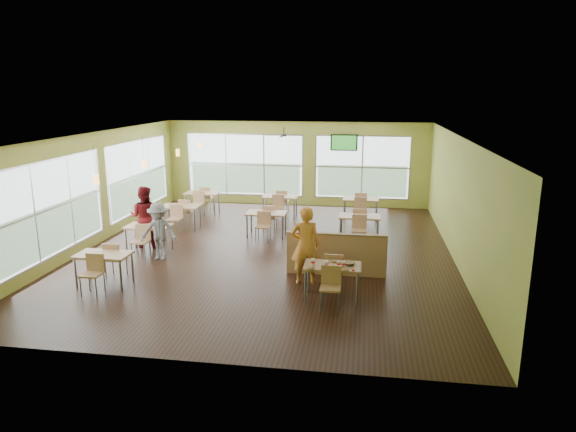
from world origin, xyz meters
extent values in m
plane|color=black|center=(0.00, 0.00, 0.00)|extent=(12.00, 12.00, 0.00)
plane|color=white|center=(0.00, 0.00, 3.20)|extent=(12.00, 12.00, 0.00)
cube|color=#B5B549|center=(0.00, 6.00, 1.60)|extent=(10.00, 0.04, 3.20)
cube|color=#B5B549|center=(0.00, -6.00, 1.60)|extent=(10.00, 0.04, 3.20)
cube|color=#B5B549|center=(-5.00, 0.00, 1.60)|extent=(0.04, 12.00, 3.20)
cube|color=#B5B549|center=(5.00, 0.00, 1.60)|extent=(0.04, 12.00, 3.20)
cube|color=white|center=(-4.98, -2.00, 1.53)|extent=(0.02, 4.50, 2.35)
cube|color=white|center=(-4.98, 3.00, 1.53)|extent=(0.02, 4.50, 2.35)
cube|color=white|center=(-2.00, 5.98, 1.53)|extent=(4.50, 0.02, 2.35)
cube|color=white|center=(2.50, 5.98, 1.53)|extent=(3.50, 0.02, 2.35)
cube|color=#B7BABC|center=(-4.97, 0.50, 0.35)|extent=(0.04, 9.40, 0.05)
cube|color=#B7BABC|center=(0.25, 5.97, 0.35)|extent=(8.00, 0.04, 0.05)
cube|color=tan|center=(2.00, -3.00, 0.73)|extent=(1.20, 0.70, 0.04)
cube|color=brown|center=(2.00, -3.00, 0.70)|extent=(1.22, 0.71, 0.01)
cylinder|color=slate|center=(1.46, -3.29, 0.35)|extent=(0.05, 0.05, 0.71)
cylinder|color=slate|center=(2.54, -3.29, 0.35)|extent=(0.05, 0.05, 0.71)
cylinder|color=slate|center=(1.46, -2.71, 0.35)|extent=(0.05, 0.05, 0.71)
cylinder|color=slate|center=(2.54, -2.71, 0.35)|extent=(0.05, 0.05, 0.71)
cube|color=tan|center=(2.00, -2.45, 0.45)|extent=(0.42, 0.42, 0.04)
cube|color=tan|center=(2.00, -2.26, 0.67)|extent=(0.42, 0.04, 0.40)
cube|color=tan|center=(2.00, -3.55, 0.45)|extent=(0.42, 0.42, 0.04)
cube|color=tan|center=(2.00, -3.74, 0.67)|extent=(0.42, 0.04, 0.40)
cube|color=tan|center=(2.00, -1.55, 0.50)|extent=(2.40, 0.12, 1.00)
cube|color=brown|center=(2.00, -1.55, 1.02)|extent=(2.40, 0.14, 0.04)
cube|color=tan|center=(-3.20, -3.00, 0.73)|extent=(1.20, 0.70, 0.04)
cube|color=brown|center=(-3.20, -3.00, 0.70)|extent=(1.22, 0.71, 0.01)
cylinder|color=slate|center=(-3.74, -3.29, 0.35)|extent=(0.05, 0.05, 0.71)
cylinder|color=slate|center=(-2.66, -3.29, 0.35)|extent=(0.05, 0.05, 0.71)
cylinder|color=slate|center=(-3.74, -2.71, 0.35)|extent=(0.05, 0.05, 0.71)
cylinder|color=slate|center=(-2.66, -2.71, 0.35)|extent=(0.05, 0.05, 0.71)
cube|color=tan|center=(-3.20, -2.45, 0.45)|extent=(0.42, 0.42, 0.04)
cube|color=tan|center=(-3.20, -2.26, 0.67)|extent=(0.42, 0.04, 0.40)
cube|color=tan|center=(-3.20, -3.55, 0.45)|extent=(0.42, 0.42, 0.04)
cube|color=tan|center=(-3.20, -3.74, 0.67)|extent=(0.42, 0.04, 0.40)
cube|color=tan|center=(-3.20, -0.50, 0.73)|extent=(1.20, 0.70, 0.04)
cube|color=brown|center=(-3.20, -0.50, 0.70)|extent=(1.22, 0.71, 0.01)
cylinder|color=slate|center=(-3.74, -0.79, 0.35)|extent=(0.05, 0.05, 0.71)
cylinder|color=slate|center=(-2.66, -0.79, 0.35)|extent=(0.05, 0.05, 0.71)
cylinder|color=slate|center=(-3.74, -0.21, 0.35)|extent=(0.05, 0.05, 0.71)
cylinder|color=slate|center=(-2.66, -0.21, 0.35)|extent=(0.05, 0.05, 0.71)
cube|color=tan|center=(-3.20, 0.05, 0.45)|extent=(0.42, 0.42, 0.04)
cube|color=tan|center=(-3.20, 0.24, 0.67)|extent=(0.42, 0.04, 0.40)
cube|color=tan|center=(-3.20, -1.05, 0.45)|extent=(0.42, 0.42, 0.04)
cube|color=tan|center=(-3.20, -1.24, 0.67)|extent=(0.42, 0.04, 0.40)
cube|color=tan|center=(-3.20, 2.00, 0.73)|extent=(1.20, 0.70, 0.04)
cube|color=brown|center=(-3.20, 2.00, 0.70)|extent=(1.22, 0.71, 0.01)
cylinder|color=slate|center=(-3.74, 1.71, 0.35)|extent=(0.05, 0.05, 0.71)
cylinder|color=slate|center=(-2.66, 1.71, 0.35)|extent=(0.05, 0.05, 0.71)
cylinder|color=slate|center=(-3.74, 2.29, 0.35)|extent=(0.05, 0.05, 0.71)
cylinder|color=slate|center=(-2.66, 2.29, 0.35)|extent=(0.05, 0.05, 0.71)
cube|color=tan|center=(-3.20, 2.55, 0.45)|extent=(0.42, 0.42, 0.04)
cube|color=tan|center=(-3.20, 2.74, 0.67)|extent=(0.42, 0.04, 0.40)
cube|color=tan|center=(-3.20, 1.45, 0.45)|extent=(0.42, 0.42, 0.04)
cube|color=tan|center=(-3.20, 1.26, 0.67)|extent=(0.42, 0.04, 0.40)
cube|color=tan|center=(-3.20, 4.20, 0.73)|extent=(1.20, 0.70, 0.04)
cube|color=brown|center=(-3.20, 4.20, 0.70)|extent=(1.22, 0.71, 0.01)
cylinder|color=slate|center=(-3.74, 3.91, 0.35)|extent=(0.05, 0.05, 0.71)
cylinder|color=slate|center=(-2.66, 3.91, 0.35)|extent=(0.05, 0.05, 0.71)
cylinder|color=slate|center=(-3.74, 4.49, 0.35)|extent=(0.05, 0.05, 0.71)
cylinder|color=slate|center=(-2.66, 4.49, 0.35)|extent=(0.05, 0.05, 0.71)
cube|color=tan|center=(-3.20, 4.75, 0.45)|extent=(0.42, 0.42, 0.04)
cube|color=tan|center=(-3.20, 4.94, 0.67)|extent=(0.42, 0.04, 0.40)
cube|color=tan|center=(-3.20, 3.65, 0.45)|extent=(0.42, 0.42, 0.04)
cube|color=tan|center=(-3.20, 3.46, 0.67)|extent=(0.42, 0.04, 0.40)
cube|color=tan|center=(-0.30, 1.50, 0.73)|extent=(1.20, 0.70, 0.04)
cube|color=brown|center=(-0.30, 1.50, 0.70)|extent=(1.22, 0.71, 0.01)
cylinder|color=slate|center=(-0.84, 1.21, 0.35)|extent=(0.05, 0.05, 0.71)
cylinder|color=slate|center=(0.24, 1.21, 0.35)|extent=(0.05, 0.05, 0.71)
cylinder|color=slate|center=(-0.84, 1.79, 0.35)|extent=(0.05, 0.05, 0.71)
cylinder|color=slate|center=(0.24, 1.79, 0.35)|extent=(0.05, 0.05, 0.71)
cube|color=tan|center=(-0.30, 2.05, 0.45)|extent=(0.42, 0.42, 0.04)
cube|color=tan|center=(-0.30, 2.24, 0.67)|extent=(0.42, 0.04, 0.40)
cube|color=tan|center=(-0.30, 0.95, 0.45)|extent=(0.42, 0.42, 0.04)
cube|color=tan|center=(-0.30, 0.76, 0.67)|extent=(0.42, 0.04, 0.40)
cube|color=tan|center=(-0.30, 4.00, 0.73)|extent=(1.20, 0.70, 0.04)
cube|color=brown|center=(-0.30, 4.00, 0.70)|extent=(1.22, 0.71, 0.01)
cylinder|color=slate|center=(-0.84, 3.71, 0.35)|extent=(0.05, 0.05, 0.71)
cylinder|color=slate|center=(0.24, 3.71, 0.35)|extent=(0.05, 0.05, 0.71)
cylinder|color=slate|center=(-0.84, 4.29, 0.35)|extent=(0.05, 0.05, 0.71)
cylinder|color=slate|center=(0.24, 4.29, 0.35)|extent=(0.05, 0.05, 0.71)
cube|color=tan|center=(-0.30, 4.55, 0.45)|extent=(0.42, 0.42, 0.04)
cube|color=tan|center=(-0.30, 4.74, 0.67)|extent=(0.42, 0.04, 0.40)
cube|color=tan|center=(-0.30, 3.45, 0.45)|extent=(0.42, 0.42, 0.04)
cube|color=tan|center=(-0.30, 3.26, 0.67)|extent=(0.42, 0.04, 0.40)
cube|color=tan|center=(2.50, 1.50, 0.73)|extent=(1.20, 0.70, 0.04)
cube|color=brown|center=(2.50, 1.50, 0.70)|extent=(1.22, 0.71, 0.01)
cylinder|color=slate|center=(1.96, 1.21, 0.35)|extent=(0.05, 0.05, 0.71)
cylinder|color=slate|center=(3.04, 1.21, 0.35)|extent=(0.05, 0.05, 0.71)
cylinder|color=slate|center=(1.96, 1.79, 0.35)|extent=(0.05, 0.05, 0.71)
cylinder|color=slate|center=(3.04, 1.79, 0.35)|extent=(0.05, 0.05, 0.71)
cube|color=tan|center=(2.50, 2.05, 0.45)|extent=(0.42, 0.42, 0.04)
cube|color=tan|center=(2.50, 2.24, 0.67)|extent=(0.42, 0.04, 0.40)
cube|color=tan|center=(2.50, 0.95, 0.45)|extent=(0.42, 0.42, 0.04)
cube|color=tan|center=(2.50, 0.76, 0.67)|extent=(0.42, 0.04, 0.40)
cube|color=tan|center=(2.50, 4.00, 0.73)|extent=(1.20, 0.70, 0.04)
cube|color=brown|center=(2.50, 4.00, 0.70)|extent=(1.22, 0.71, 0.01)
cylinder|color=slate|center=(1.96, 3.71, 0.35)|extent=(0.05, 0.05, 0.71)
cylinder|color=slate|center=(3.04, 3.71, 0.35)|extent=(0.05, 0.05, 0.71)
cylinder|color=slate|center=(1.96, 4.29, 0.35)|extent=(0.05, 0.05, 0.71)
cylinder|color=slate|center=(3.04, 4.29, 0.35)|extent=(0.05, 0.05, 0.71)
cube|color=tan|center=(2.50, 4.55, 0.45)|extent=(0.42, 0.42, 0.04)
cube|color=tan|center=(2.50, 4.74, 0.67)|extent=(0.42, 0.04, 0.40)
cube|color=tan|center=(2.50, 3.45, 0.45)|extent=(0.42, 0.42, 0.04)
cube|color=tan|center=(2.50, 3.26, 0.67)|extent=(0.42, 0.04, 0.40)
cylinder|color=#2D2119|center=(-3.20, -3.00, 2.85)|extent=(0.01, 0.01, 0.70)
cylinder|color=#F99834|center=(-3.20, -3.00, 2.45)|extent=(0.11, 0.11, 0.22)
cylinder|color=#2D2119|center=(-3.20, -0.50, 2.85)|extent=(0.01, 0.01, 0.70)
cylinder|color=#F99834|center=(-3.20, -0.50, 2.45)|extent=(0.11, 0.11, 0.22)
cylinder|color=#2D2119|center=(-3.20, 2.00, 2.85)|extent=(0.01, 0.01, 0.70)
cylinder|color=#F99834|center=(-3.20, 2.00, 2.45)|extent=(0.11, 0.11, 0.22)
cylinder|color=#2D2119|center=(-3.20, 4.20, 2.85)|extent=(0.01, 0.01, 0.70)
cylinder|color=#F99834|center=(-3.20, 4.20, 2.45)|extent=(0.11, 0.11, 0.22)
cylinder|color=#2D2119|center=(0.00, 3.00, 3.08)|extent=(0.03, 0.03, 0.24)
cylinder|color=#2D2119|center=(0.00, 3.00, 2.94)|extent=(0.16, 0.16, 0.06)
cube|color=#2D2119|center=(0.35, 3.00, 2.94)|extent=(0.55, 0.10, 0.01)
cube|color=#2D2119|center=(0.00, 3.35, 2.94)|extent=(0.10, 0.55, 0.01)
cube|color=#2D2119|center=(-0.35, 3.00, 2.94)|extent=(0.55, 0.10, 0.01)
cube|color=#2D2119|center=(0.00, 2.65, 2.94)|extent=(0.10, 0.55, 0.01)
cube|color=black|center=(1.80, 5.90, 2.45)|extent=(1.00, 0.06, 0.60)
cube|color=green|center=(1.80, 5.87, 2.45)|extent=(0.90, 0.01, 0.52)
imported|color=#D34E17|center=(1.32, -2.21, 0.91)|extent=(0.74, 0.56, 1.83)
imported|color=#5E0F13|center=(-3.51, -0.04, 0.87)|extent=(0.86, 0.68, 1.75)
imported|color=slate|center=(-2.67, -1.06, 0.76)|extent=(1.00, 0.60, 1.52)
cone|color=white|center=(1.59, -3.05, 0.81)|extent=(0.09, 0.09, 0.13)
cylinder|color=red|center=(1.59, -3.05, 0.82)|extent=(0.09, 0.09, 0.04)
cylinder|color=white|center=(1.59, -3.05, 0.88)|extent=(0.10, 0.10, 0.01)
cylinder|color=#1B88D3|center=(1.59, -3.05, 0.99)|extent=(0.02, 0.06, 0.23)
cone|color=white|center=(1.88, -3.13, 0.81)|extent=(0.09, 0.09, 0.12)
cylinder|color=red|center=(1.88, -3.13, 0.82)|extent=(0.09, 0.09, 0.04)
cylinder|color=white|center=(1.88, -3.13, 0.88)|extent=(0.10, 0.10, 0.01)
cylinder|color=yellow|center=(1.88, -3.13, 0.99)|extent=(0.02, 0.06, 0.23)
cone|color=white|center=(2.13, -3.07, 0.81)|extent=(0.09, 0.09, 0.12)
cylinder|color=red|center=(2.13, -3.07, 0.81)|extent=(0.08, 0.08, 0.03)
cylinder|color=white|center=(2.13, -3.07, 0.88)|extent=(0.09, 0.09, 0.01)
cylinder|color=#EB2946|center=(2.13, -3.07, 0.98)|extent=(0.03, 0.06, 0.22)
cone|color=white|center=(2.23, -3.06, 0.80)|extent=(0.08, 0.08, 0.11)
cylinder|color=red|center=(2.23, -3.06, 0.81)|extent=(0.08, 0.08, 0.03)
cylinder|color=white|center=(2.23, -3.06, 0.86)|extent=(0.08, 0.08, 0.01)
cylinder|color=#EB2946|center=(2.23, -3.06, 0.96)|extent=(0.02, 0.05, 0.20)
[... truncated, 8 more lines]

